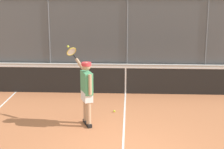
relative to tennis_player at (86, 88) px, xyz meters
name	(u,v)px	position (x,y,z in m)	size (l,w,h in m)	color
fence_backdrop	(127,28)	(-1.01, -7.96, 0.67)	(17.29, 1.37, 3.44)	#565B60
tennis_net	(126,80)	(-1.01, -3.00, -0.54)	(10.06, 0.09, 1.07)	#2D2D2D
tennis_player	(86,88)	(0.00, 0.00, 0.00)	(0.87, 1.24, 2.04)	black
tennis_ball_by_sideline	(114,111)	(-0.70, -1.04, -1.00)	(0.07, 0.07, 0.07)	#CCDB33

